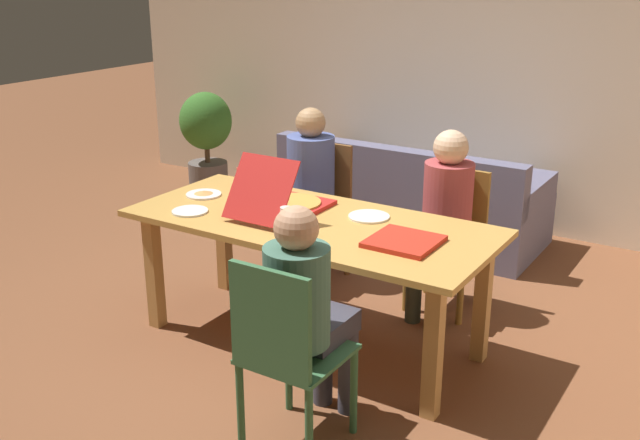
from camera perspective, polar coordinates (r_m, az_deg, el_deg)
The scene contains 18 objects.
ground_plane at distance 4.52m, azimuth -0.68°, elevation -9.23°, with size 20.00×20.00×0.00m, color brown.
back_wall at distance 6.40m, azimuth 12.50°, elevation 12.10°, with size 7.37×0.12×2.81m, color beige.
dining_table at distance 4.24m, azimuth -0.72°, elevation -1.24°, with size 2.10×0.93×0.77m.
chair_0 at distance 4.87m, azimuth 9.95°, elevation -0.94°, with size 0.43×0.38×0.90m.
person_0 at distance 4.68m, azimuth 9.46°, elevation 0.90°, with size 0.31×0.49×1.19m.
chair_1 at distance 5.27m, azimuth -0.17°, elevation 1.25°, with size 0.45×0.40×0.95m.
person_1 at distance 5.10m, azimuth -1.02°, elevation 2.91°, with size 0.33×0.51×1.23m.
chair_2 at distance 3.34m, azimuth -2.70°, elevation -9.80°, with size 0.43×0.44×0.96m.
person_2 at distance 3.40m, azimuth -1.07°, elevation -6.45°, with size 0.30×0.54×1.17m.
pizza_box_0 at distance 4.36m, azimuth -2.58°, elevation 1.40°, with size 0.39×0.61×0.36m.
pizza_box_1 at distance 3.87m, azimuth 6.44°, elevation -1.64°, with size 0.34×0.34×0.03m.
plate_0 at distance 4.70m, azimuth -8.89°, elevation 1.99°, with size 0.22×0.22×0.03m.
plate_1 at distance 4.25m, azimuth 3.77°, elevation 0.26°, with size 0.24×0.24×0.01m.
plate_2 at distance 4.40m, azimuth -9.92°, elevation 0.67°, with size 0.21×0.21×0.01m.
drinking_glass_0 at distance 4.00m, azimuth -2.65°, elevation 0.02°, with size 0.06×0.06×0.14m, color silver.
drinking_glass_1 at distance 4.82m, azimuth -5.96°, elevation 3.25°, with size 0.07×0.07×0.13m, color #B44932.
couch at distance 6.10m, azimuth 6.92°, elevation 1.23°, with size 2.07×0.91×0.81m.
potted_plant at distance 7.33m, azimuth -8.70°, elevation 6.53°, with size 0.50×0.50×0.97m.
Camera 1 is at (2.16, -3.33, 2.16)m, focal length 41.83 mm.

